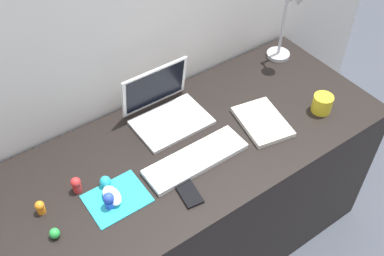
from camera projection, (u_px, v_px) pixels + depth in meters
name	position (u px, v px, depth m)	size (l,w,h in m)	color
ground_plane	(192.00, 242.00, 2.32)	(6.00, 6.00, 0.00)	#474C56
back_wall	(143.00, 103.00, 2.05)	(2.83, 0.05, 1.36)	silver
desk	(192.00, 200.00, 2.05)	(1.63, 0.68, 0.74)	black
laptop	(165.00, 106.00, 1.86)	(0.30, 0.25, 0.21)	white
keyboard	(196.00, 159.00, 1.72)	(0.41, 0.13, 0.02)	white
mousepad	(117.00, 198.00, 1.60)	(0.21, 0.17, 0.00)	#28B7CC
mouse	(112.00, 196.00, 1.59)	(0.06, 0.10, 0.03)	white
cell_phone	(188.00, 192.00, 1.62)	(0.06, 0.13, 0.01)	black
desk_lamp	(287.00, 29.00, 2.06)	(0.11, 0.15, 0.36)	#B7B7BC
notebook_pad	(262.00, 122.00, 1.86)	(0.17, 0.24, 0.02)	silver
coffee_mug	(322.00, 104.00, 1.90)	(0.08, 0.08, 0.08)	yellow
toy_figurine_green	(55.00, 233.00, 1.48)	(0.03, 0.03, 0.04)	green
toy_figurine_cyan	(105.00, 182.00, 1.63)	(0.04, 0.04, 0.05)	#28B7CC
toy_figurine_blue	(109.00, 200.00, 1.56)	(0.04, 0.04, 0.07)	blue
toy_figurine_red	(76.00, 184.00, 1.61)	(0.04, 0.04, 0.07)	red
toy_figurine_orange	(40.00, 207.00, 1.55)	(0.03, 0.03, 0.05)	orange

